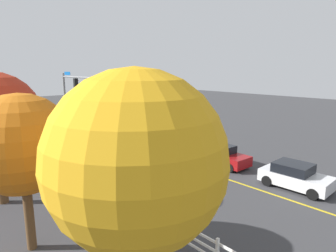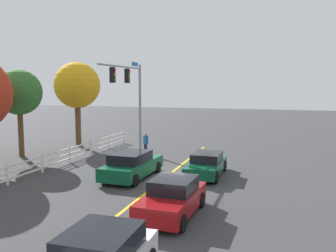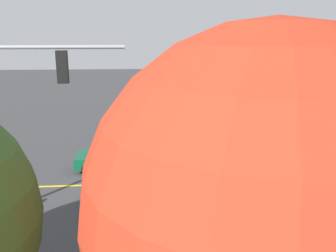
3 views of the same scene
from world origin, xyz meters
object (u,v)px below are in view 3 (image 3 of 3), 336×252
object	(u,v)px
car_0	(155,184)
car_2	(245,152)
tree_4	(265,208)
car_3	(117,157)

from	to	relation	value
car_0	car_2	world-z (taller)	car_2
car_0	tree_4	size ratio (longest dim) A/B	0.69
tree_4	car_2	bearing A→B (deg)	-106.10
car_2	car_0	bearing A→B (deg)	-140.34
car_2	tree_4	distance (m)	14.81
car_0	car_2	size ratio (longest dim) A/B	1.15
car_2	tree_4	xyz separation A→B (m)	(3.96, 13.72, 3.92)
car_0	car_3	size ratio (longest dim) A/B	1.11
car_0	car_2	bearing A→B (deg)	-139.97
car_3	car_2	bearing A→B (deg)	0.13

